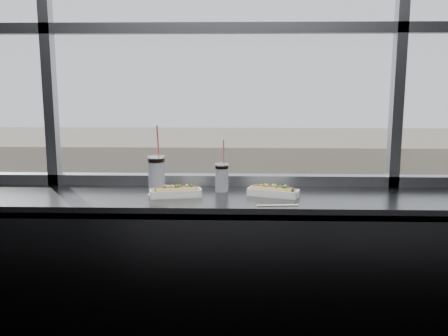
{
  "coord_description": "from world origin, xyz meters",
  "views": [
    {
      "loc": [
        0.11,
        -1.39,
        1.72
      ],
      "look_at": [
        0.02,
        1.23,
        1.25
      ],
      "focal_mm": 40.0,
      "sensor_mm": 36.0,
      "label": 1
    }
  ],
  "objects_px": {
    "soda_cup_right": "(222,176)",
    "car_far_b": "(262,284)",
    "hotdog_tray_right": "(273,191)",
    "wrapper": "(157,195)",
    "loose_straw": "(278,205)",
    "tree_right": "(404,221)",
    "hotdog_tray_left": "(176,192)",
    "tree_center": "(237,230)",
    "pedestrian_d": "(374,267)",
    "pedestrian_a": "(141,258)",
    "tree_left": "(106,220)",
    "soda_cup_left": "(157,171)",
    "pedestrian_b": "(222,258)"
  },
  "relations": [
    {
      "from": "soda_cup_right",
      "to": "car_far_b",
      "type": "height_order",
      "value": "soda_cup_right"
    },
    {
      "from": "soda_cup_right",
      "to": "tree_center",
      "type": "distance_m",
      "value": 29.61
    },
    {
      "from": "hotdog_tray_right",
      "to": "car_far_b",
      "type": "bearing_deg",
      "value": 106.36
    },
    {
      "from": "soda_cup_left",
      "to": "soda_cup_right",
      "type": "bearing_deg",
      "value": -2.19
    },
    {
      "from": "loose_straw",
      "to": "car_far_b",
      "type": "bearing_deg",
      "value": 81.63
    },
    {
      "from": "pedestrian_a",
      "to": "tree_center",
      "type": "relative_size",
      "value": 0.51
    },
    {
      "from": "wrapper",
      "to": "pedestrian_a",
      "type": "relative_size",
      "value": 0.05
    },
    {
      "from": "hotdog_tray_right",
      "to": "pedestrian_a",
      "type": "relative_size",
      "value": 0.12
    },
    {
      "from": "soda_cup_right",
      "to": "pedestrian_d",
      "type": "bearing_deg",
      "value": 72.5
    },
    {
      "from": "tree_left",
      "to": "tree_right",
      "type": "distance_m",
      "value": 19.11
    },
    {
      "from": "wrapper",
      "to": "car_far_b",
      "type": "height_order",
      "value": "wrapper"
    },
    {
      "from": "hotdog_tray_right",
      "to": "pedestrian_a",
      "type": "height_order",
      "value": "hotdog_tray_right"
    },
    {
      "from": "soda_cup_left",
      "to": "pedestrian_b",
      "type": "xyz_separation_m",
      "value": [
        -0.64,
        28.23,
        -11.07
      ]
    },
    {
      "from": "hotdog_tray_right",
      "to": "wrapper",
      "type": "bearing_deg",
      "value": -156.94
    },
    {
      "from": "soda_cup_right",
      "to": "car_far_b",
      "type": "bearing_deg",
      "value": 86.62
    },
    {
      "from": "tree_right",
      "to": "hotdog_tray_right",
      "type": "bearing_deg",
      "value": -109.96
    },
    {
      "from": "pedestrian_d",
      "to": "tree_left",
      "type": "relative_size",
      "value": 0.37
    },
    {
      "from": "tree_left",
      "to": "tree_center",
      "type": "bearing_deg",
      "value": 0.0
    },
    {
      "from": "hotdog_tray_left",
      "to": "loose_straw",
      "type": "bearing_deg",
      "value": -30.67
    },
    {
      "from": "soda_cup_left",
      "to": "tree_right",
      "type": "relative_size",
      "value": 0.07
    },
    {
      "from": "wrapper",
      "to": "hotdog_tray_left",
      "type": "bearing_deg",
      "value": 7.85
    },
    {
      "from": "pedestrian_a",
      "to": "tree_right",
      "type": "bearing_deg",
      "value": 91.17
    },
    {
      "from": "loose_straw",
      "to": "tree_right",
      "type": "bearing_deg",
      "value": 64.49
    },
    {
      "from": "soda_cup_left",
      "to": "car_far_b",
      "type": "relative_size",
      "value": 0.06
    },
    {
      "from": "pedestrian_d",
      "to": "car_far_b",
      "type": "bearing_deg",
      "value": -156.69
    },
    {
      "from": "soda_cup_left",
      "to": "car_far_b",
      "type": "height_order",
      "value": "soda_cup_left"
    },
    {
      "from": "tree_center",
      "to": "pedestrian_b",
      "type": "bearing_deg",
      "value": 175.3
    },
    {
      "from": "car_far_b",
      "to": "tree_left",
      "type": "distance_m",
      "value": 11.05
    },
    {
      "from": "loose_straw",
      "to": "pedestrian_d",
      "type": "relative_size",
      "value": 0.11
    },
    {
      "from": "loose_straw",
      "to": "tree_left",
      "type": "distance_m",
      "value": 31.01
    },
    {
      "from": "hotdog_tray_right",
      "to": "tree_left",
      "type": "xyz_separation_m",
      "value": [
        -8.84,
        28.29,
        -8.48
      ]
    },
    {
      "from": "wrapper",
      "to": "pedestrian_d",
      "type": "height_order",
      "value": "wrapper"
    },
    {
      "from": "loose_straw",
      "to": "pedestrian_d",
      "type": "xyz_separation_m",
      "value": [
        8.31,
        27.58,
        -11.07
      ]
    },
    {
      "from": "hotdog_tray_right",
      "to": "loose_straw",
      "type": "bearing_deg",
      "value": -68.55
    },
    {
      "from": "hotdog_tray_left",
      "to": "wrapper",
      "type": "relative_size",
      "value": 2.66
    },
    {
      "from": "hotdog_tray_left",
      "to": "car_far_b",
      "type": "relative_size",
      "value": 0.05
    },
    {
      "from": "soda_cup_right",
      "to": "pedestrian_d",
      "type": "xyz_separation_m",
      "value": [
        8.59,
        27.26,
        -11.15
      ]
    },
    {
      "from": "pedestrian_b",
      "to": "loose_straw",
      "type": "bearing_deg",
      "value": 92.6
    },
    {
      "from": "pedestrian_d",
      "to": "soda_cup_left",
      "type": "bearing_deg",
      "value": -108.21
    },
    {
      "from": "soda_cup_right",
      "to": "pedestrian_b",
      "type": "xyz_separation_m",
      "value": [
        -1.01,
        28.25,
        -11.05
      ]
    },
    {
      "from": "hotdog_tray_left",
      "to": "soda_cup_left",
      "type": "height_order",
      "value": "soda_cup_left"
    },
    {
      "from": "loose_straw",
      "to": "pedestrian_b",
      "type": "xyz_separation_m",
      "value": [
        -1.3,
        28.57,
        -10.97
      ]
    },
    {
      "from": "pedestrian_d",
      "to": "pedestrian_b",
      "type": "distance_m",
      "value": 9.66
    },
    {
      "from": "car_far_b",
      "to": "tree_center",
      "type": "relative_size",
      "value": 1.38
    },
    {
      "from": "pedestrian_a",
      "to": "tree_left",
      "type": "relative_size",
      "value": 0.43
    },
    {
      "from": "soda_cup_right",
      "to": "car_far_b",
      "type": "distance_m",
      "value": 26.63
    },
    {
      "from": "wrapper",
      "to": "car_far_b",
      "type": "bearing_deg",
      "value": 85.85
    },
    {
      "from": "loose_straw",
      "to": "wrapper",
      "type": "bearing_deg",
      "value": 159.4
    },
    {
      "from": "hotdog_tray_left",
      "to": "pedestrian_a",
      "type": "height_order",
      "value": "hotdog_tray_left"
    },
    {
      "from": "hotdog_tray_left",
      "to": "tree_center",
      "type": "xyz_separation_m",
      "value": [
        0.16,
        28.32,
        -9.04
      ]
    }
  ]
}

